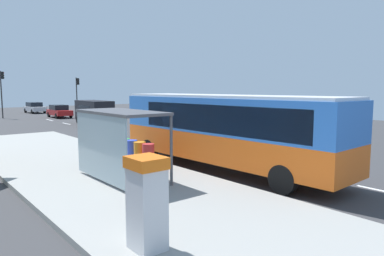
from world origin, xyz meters
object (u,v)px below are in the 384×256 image
object	(u,v)px
bus	(224,127)
recycling_bin_blue	(132,150)
white_van	(94,110)
recycling_bin_orange	(140,153)
sedan_near	(35,107)
bus_shelter	(113,127)
recycling_bin_red	(148,155)
traffic_light_near_side	(77,90)
traffic_light_far_side	(2,87)
recycling_bin_green	(124,148)
ticket_machine	(147,202)
sedan_far	(59,111)

from	to	relation	value
bus	recycling_bin_blue	world-z (taller)	bus
white_van	recycling_bin_orange	size ratio (longest dim) A/B	5.56
sedan_near	bus_shelter	bearing A→B (deg)	-101.93
recycling_bin_red	traffic_light_near_side	distance (m)	33.70
recycling_bin_orange	sedan_near	bearing A→B (deg)	80.61
sedan_near	traffic_light_far_side	world-z (taller)	traffic_light_far_side
sedan_near	recycling_bin_green	size ratio (longest dim) A/B	4.70
ticket_machine	recycling_bin_orange	bearing A→B (deg)	59.89
sedan_near	ticket_machine	distance (m)	47.89
ticket_machine	bus_shelter	xyz separation A→B (m)	(2.06, 5.45, 0.93)
sedan_near	recycling_bin_red	size ratio (longest dim) A/B	4.70
bus	sedan_far	distance (m)	32.24
recycling_bin_orange	traffic_light_far_side	xyz separation A→B (m)	(1.09, 32.27, 2.96)
recycling_bin_green	recycling_bin_red	bearing A→B (deg)	-90.00
sedan_near	recycling_bin_blue	world-z (taller)	sedan_near
white_van	sedan_near	world-z (taller)	white_van
sedan_far	traffic_light_far_side	xyz separation A→B (m)	(-5.41, 3.05, 2.82)
bus	traffic_light_near_side	bearing A→B (deg)	78.10
white_van	recycling_bin_blue	xyz separation A→B (m)	(-6.40, -18.39, -0.69)
ticket_machine	recycling_bin_green	bearing A→B (deg)	64.02
recycling_bin_red	recycling_bin_green	size ratio (longest dim) A/B	1.00
bus_shelter	bus	bearing A→B (deg)	-10.12
traffic_light_far_side	recycling_bin_green	bearing A→B (deg)	-92.03
recycling_bin_red	traffic_light_far_side	distance (m)	33.12
recycling_bin_blue	traffic_light_far_side	size ratio (longest dim) A/B	0.17
recycling_bin_blue	traffic_light_near_side	xyz separation A→B (m)	(9.70, 30.77, 2.59)
recycling_bin_blue	traffic_light_near_side	size ratio (longest dim) A/B	0.20
sedan_near	recycling_bin_green	world-z (taller)	sedan_near
recycling_bin_red	recycling_bin_orange	world-z (taller)	same
recycling_bin_green	traffic_light_near_side	bearing A→B (deg)	72.12
white_van	recycling_bin_red	distance (m)	20.81
recycling_bin_orange	traffic_light_near_side	xyz separation A→B (m)	(9.70, 31.47, 2.59)
white_van	recycling_bin_green	xyz separation A→B (m)	(-6.40, -17.69, -0.69)
traffic_light_far_side	bus_shelter	bearing A→B (deg)	-95.53
recycling_bin_red	traffic_light_far_side	xyz separation A→B (m)	(1.09, 32.97, 2.96)
white_van	traffic_light_far_side	distance (m)	14.39
ticket_machine	traffic_light_far_side	world-z (taller)	traffic_light_far_side
bus	sedan_near	distance (m)	42.25
white_van	recycling_bin_green	size ratio (longest dim) A/B	5.56
white_van	recycling_bin_red	xyz separation A→B (m)	(-6.40, -19.79, -0.69)
sedan_near	bus_shelter	world-z (taller)	bus_shelter
bus	traffic_light_far_side	size ratio (longest dim) A/B	2.02
recycling_bin_blue	recycling_bin_green	distance (m)	0.70
sedan_near	traffic_light_far_side	distance (m)	9.31
white_van	sedan_near	xyz separation A→B (m)	(0.10, 20.22, -0.55)
bus	sedan_far	xyz separation A→B (m)	(4.01, 31.97, -1.05)
recycling_bin_blue	bus_shelter	size ratio (longest dim) A/B	0.24
traffic_light_far_side	bus_shelter	xyz separation A→B (m)	(-3.31, -34.18, -1.52)
bus	traffic_light_near_side	world-z (taller)	traffic_light_near_side
bus	recycling_bin_red	distance (m)	3.43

